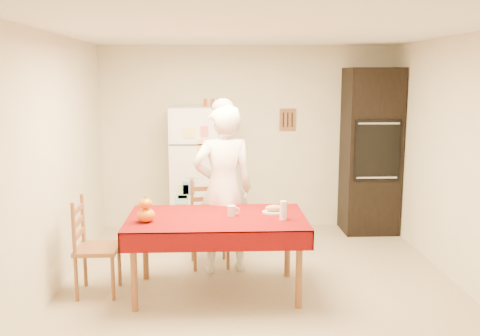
{
  "coord_description": "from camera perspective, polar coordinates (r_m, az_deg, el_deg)",
  "views": [
    {
      "loc": [
        -0.44,
        -5.07,
        2.09
      ],
      "look_at": [
        -0.2,
        0.2,
        1.18
      ],
      "focal_mm": 40.0,
      "sensor_mm": 36.0,
      "label": 1
    }
  ],
  "objects": [
    {
      "name": "bread_loaf",
      "position": [
        5.27,
        3.69,
        -4.28
      ],
      "size": [
        0.18,
        0.1,
        0.06
      ],
      "primitive_type": "ellipsoid",
      "color": "#956A49",
      "rests_on": "bread_plate"
    },
    {
      "name": "room_shell",
      "position": [
        5.11,
        2.33,
        4.52
      ],
      "size": [
        4.02,
        4.52,
        2.51
      ],
      "color": "beige",
      "rests_on": "ground"
    },
    {
      "name": "coffee_mug",
      "position": [
        5.15,
        -0.9,
        -4.58
      ],
      "size": [
        0.08,
        0.08,
        0.1
      ],
      "primitive_type": "cylinder",
      "color": "silver",
      "rests_on": "dining_table"
    },
    {
      "name": "chair_far",
      "position": [
        6.0,
        -3.32,
        -5.52
      ],
      "size": [
        0.46,
        0.45,
        0.95
      ],
      "rotation": [
        0.0,
        0.0,
        0.11
      ],
      "color": "brown",
      "rests_on": "floor"
    },
    {
      "name": "seated_woman",
      "position": [
        5.68,
        -1.79,
        -2.3
      ],
      "size": [
        0.73,
        0.55,
        1.81
      ],
      "primitive_type": "imported",
      "rotation": [
        0.0,
        0.0,
        3.33
      ],
      "color": "white",
      "rests_on": "floor"
    },
    {
      "name": "floor",
      "position": [
        5.5,
        2.21,
        -12.57
      ],
      "size": [
        4.5,
        4.5,
        0.0
      ],
      "primitive_type": "plane",
      "color": "tan",
      "rests_on": "ground"
    },
    {
      "name": "refrigerator",
      "position": [
        7.06,
        -4.29,
        -0.37
      ],
      "size": [
        0.75,
        0.74,
        1.7
      ],
      "color": "white",
      "rests_on": "floor"
    },
    {
      "name": "chair_left",
      "position": [
        5.37,
        -15.66,
        -7.72
      ],
      "size": [
        0.4,
        0.42,
        0.95
      ],
      "rotation": [
        0.0,
        0.0,
        1.58
      ],
      "color": "brown",
      "rests_on": "floor"
    },
    {
      "name": "wine_glass",
      "position": [
        5.03,
        4.64,
        -4.52
      ],
      "size": [
        0.07,
        0.07,
        0.18
      ],
      "primitive_type": "cylinder",
      "color": "white",
      "rests_on": "dining_table"
    },
    {
      "name": "spice_jar_left",
      "position": [
        7.01,
        -3.73,
        6.97
      ],
      "size": [
        0.05,
        0.05,
        0.1
      ],
      "primitive_type": "cylinder",
      "color": "#91491A",
      "rests_on": "refrigerator"
    },
    {
      "name": "spice_jar_right",
      "position": [
        7.0,
        -2.35,
        6.98
      ],
      "size": [
        0.05,
        0.05,
        0.1
      ],
      "primitive_type": "cylinder",
      "color": "#8C5E19",
      "rests_on": "refrigerator"
    },
    {
      "name": "dining_table",
      "position": [
        5.15,
        -2.51,
        -5.97
      ],
      "size": [
        1.7,
        1.0,
        0.76
      ],
      "color": "brown",
      "rests_on": "floor"
    },
    {
      "name": "spice_jar_mid",
      "position": [
        7.0,
        -2.96,
        6.98
      ],
      "size": [
        0.05,
        0.05,
        0.1
      ],
      "primitive_type": "cylinder",
      "color": "#994E1B",
      "rests_on": "refrigerator"
    },
    {
      "name": "pumpkin_upper",
      "position": [
        4.99,
        -10.05,
        -3.74
      ],
      "size": [
        0.12,
        0.12,
        0.09
      ],
      "primitive_type": "ellipsoid",
      "color": "red",
      "rests_on": "pumpkin_lower"
    },
    {
      "name": "oven_cabinet",
      "position": [
        7.36,
        13.74,
        1.77
      ],
      "size": [
        0.7,
        0.62,
        2.2
      ],
      "color": "black",
      "rests_on": "floor"
    },
    {
      "name": "pumpkin_lower",
      "position": [
        5.01,
        -10.01,
        -4.97
      ],
      "size": [
        0.17,
        0.17,
        0.13
      ],
      "primitive_type": "ellipsoid",
      "color": "orange",
      "rests_on": "dining_table"
    },
    {
      "name": "bread_plate",
      "position": [
        5.28,
        3.69,
        -4.71
      ],
      "size": [
        0.24,
        0.24,
        0.02
      ],
      "primitive_type": "cylinder",
      "color": "white",
      "rests_on": "dining_table"
    }
  ]
}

